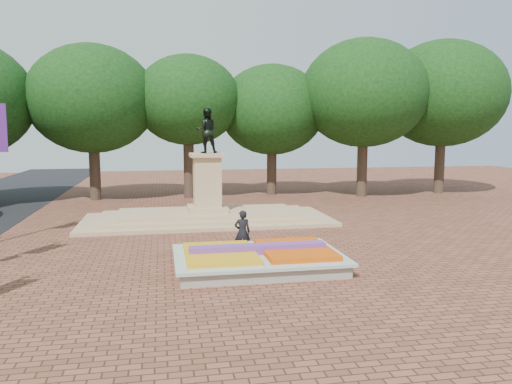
# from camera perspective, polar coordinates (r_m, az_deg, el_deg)

# --- Properties ---
(ground) EXTENTS (90.00, 90.00, 0.00)m
(ground) POSITION_cam_1_polar(r_m,az_deg,el_deg) (20.92, -3.53, -7.32)
(ground) COLOR brown
(ground) RESTS_ON ground
(flower_bed) EXTENTS (6.30, 4.30, 0.91)m
(flower_bed) POSITION_cam_1_polar(r_m,az_deg,el_deg) (19.07, 0.33, -7.57)
(flower_bed) COLOR gray
(flower_bed) RESTS_ON ground
(monument) EXTENTS (14.00, 6.00, 6.40)m
(monument) POSITION_cam_1_polar(r_m,az_deg,el_deg) (28.54, -5.58, -1.63)
(monument) COLOR tan
(monument) RESTS_ON ground
(tree_row_back) EXTENTS (44.80, 8.80, 10.43)m
(tree_row_back) POSITION_cam_1_polar(r_m,az_deg,el_deg) (38.44, -3.56, 9.30)
(tree_row_back) COLOR #33231B
(tree_row_back) RESTS_ON ground
(pedestrian) EXTENTS (0.69, 0.47, 1.87)m
(pedestrian) POSITION_cam_1_polar(r_m,az_deg,el_deg) (21.05, -1.57, -4.61)
(pedestrian) COLOR black
(pedestrian) RESTS_ON ground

